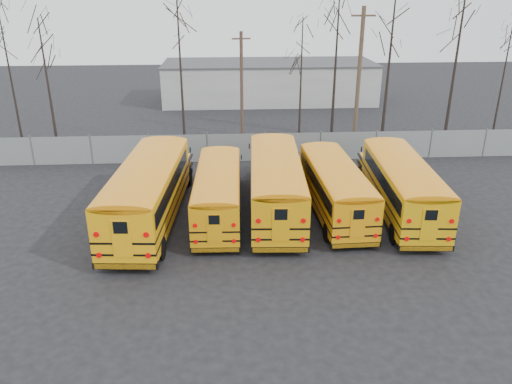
{
  "coord_description": "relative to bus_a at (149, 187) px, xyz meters",
  "views": [
    {
      "loc": [
        -2.6,
        -21.6,
        11.49
      ],
      "look_at": [
        -1.16,
        2.29,
        1.6
      ],
      "focal_mm": 35.0,
      "sensor_mm": 36.0,
      "label": 1
    }
  ],
  "objects": [
    {
      "name": "bus_c",
      "position": [
        6.61,
        0.87,
        -0.08
      ],
      "size": [
        3.24,
        11.68,
        3.24
      ],
      "rotation": [
        0.0,
        0.0,
        -0.05
      ],
      "color": "black",
      "rests_on": "ground"
    },
    {
      "name": "fence",
      "position": [
        6.66,
        9.63,
        -0.98
      ],
      "size": [
        40.0,
        0.04,
        2.0
      ],
      "primitive_type": "cube",
      "color": "gray",
      "rests_on": "ground"
    },
    {
      "name": "tree_6",
      "position": [
        20.34,
        11.2,
        4.33
      ],
      "size": [
        0.26,
        0.26,
        12.61
      ],
      "primitive_type": "cone",
      "color": "black",
      "rests_on": "ground"
    },
    {
      "name": "tree_1",
      "position": [
        -8.52,
        12.38,
        2.79
      ],
      "size": [
        0.26,
        0.26,
        9.54
      ],
      "primitive_type": "cone",
      "color": "black",
      "rests_on": "ground"
    },
    {
      "name": "bus_b",
      "position": [
        3.54,
        0.44,
        -0.34
      ],
      "size": [
        2.58,
        10.05,
        2.79
      ],
      "rotation": [
        0.0,
        0.0,
        -0.03
      ],
      "color": "black",
      "rests_on": "ground"
    },
    {
      "name": "bus_e",
      "position": [
        13.34,
        0.37,
        -0.17
      ],
      "size": [
        3.27,
        11.14,
        3.08
      ],
      "rotation": [
        0.0,
        0.0,
        -0.07
      ],
      "color": "black",
      "rests_on": "ground"
    },
    {
      "name": "tree_7",
      "position": [
        25.34,
        13.55,
        3.07
      ],
      "size": [
        0.26,
        0.26,
        10.09
      ],
      "primitive_type": "cone",
      "color": "black",
      "rests_on": "ground"
    },
    {
      "name": "bus_d",
      "position": [
        9.76,
        0.61,
        -0.3
      ],
      "size": [
        2.67,
        10.33,
        2.87
      ],
      "rotation": [
        0.0,
        0.0,
        0.03
      ],
      "color": "black",
      "rests_on": "ground"
    },
    {
      "name": "tree_5",
      "position": [
        15.85,
        12.13,
        3.79
      ],
      "size": [
        0.26,
        0.26,
        11.52
      ],
      "primitive_type": "cone",
      "color": "black",
      "rests_on": "ground"
    },
    {
      "name": "utility_pole_left",
      "position": [
        5.32,
        16.18,
        2.29
      ],
      "size": [
        1.48,
        0.32,
        8.3
      ],
      "rotation": [
        0.0,
        0.0,
        0.14
      ],
      "color": "#4A352A",
      "rests_on": "ground"
    },
    {
      "name": "tree_3",
      "position": [
        9.49,
        12.17,
        2.8
      ],
      "size": [
        0.26,
        0.26,
        9.55
      ],
      "primitive_type": "cone",
      "color": "black",
      "rests_on": "ground"
    },
    {
      "name": "distant_building",
      "position": [
        8.66,
        29.63,
        0.02
      ],
      "size": [
        22.0,
        8.0,
        4.0
      ],
      "primitive_type": "cube",
      "color": "beige",
      "rests_on": "ground"
    },
    {
      "name": "ground",
      "position": [
        6.66,
        -2.37,
        -1.98
      ],
      "size": [
        120.0,
        120.0,
        0.0
      ],
      "primitive_type": "plane",
      "color": "black",
      "rests_on": "ground"
    },
    {
      "name": "utility_pole_right",
      "position": [
        14.25,
        14.16,
        3.26
      ],
      "size": [
        1.82,
        0.32,
        10.19
      ],
      "rotation": [
        0.0,
        0.0,
        -0.04
      ],
      "color": "brown",
      "rests_on": "ground"
    },
    {
      "name": "tree_0",
      "position": [
        -11.44,
        13.41,
        3.36
      ],
      "size": [
        0.26,
        0.26,
        10.67
      ],
      "primitive_type": "cone",
      "color": "black",
      "rests_on": "ground"
    },
    {
      "name": "tree_2",
      "position": [
        0.81,
        13.07,
        4.5
      ],
      "size": [
        0.26,
        0.26,
        12.94
      ],
      "primitive_type": "cone",
      "color": "black",
      "rests_on": "ground"
    },
    {
      "name": "bus_a",
      "position": [
        0.0,
        0.0,
        0.0
      ],
      "size": [
        3.64,
        12.22,
        3.37
      ],
      "rotation": [
        0.0,
        0.0,
        -0.07
      ],
      "color": "black",
      "rests_on": "ground"
    },
    {
      "name": "tree_4",
      "position": [
        12.69,
        15.51,
        3.79
      ],
      "size": [
        0.26,
        0.26,
        11.53
      ],
      "primitive_type": "cone",
      "color": "black",
      "rests_on": "ground"
    }
  ]
}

